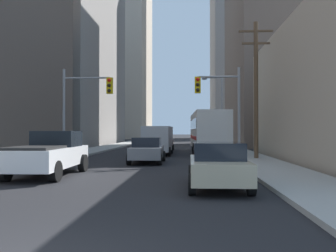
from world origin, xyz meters
TOP-DOWN VIEW (x-y plane):
  - sidewalk_left at (-6.59, 50.00)m, footprint 2.92×160.00m
  - sidewalk_right at (6.59, 50.00)m, footprint 2.92×160.00m
  - city_bus at (4.11, 26.31)m, footprint 2.89×11.58m
  - pickup_truck_white at (-3.39, 10.73)m, footprint 2.20×5.46m
  - cargo_van_silver at (0.08, 23.99)m, footprint 2.16×5.24m
  - sedan_beige at (3.49, 7.75)m, footprint 1.95×4.21m
  - sedan_grey at (0.05, 16.88)m, footprint 1.95×4.26m
  - sedan_maroon at (0.03, 30.03)m, footprint 1.95×4.20m
  - traffic_signal_near_left at (-4.33, 18.93)m, footprint 3.34×0.44m
  - traffic_signal_near_right at (4.52, 18.93)m, footprint 2.92×0.44m
  - utility_pole_right at (6.88, 19.30)m, footprint 2.20×0.28m
  - street_lamp_right at (5.51, 32.11)m, footprint 2.12×0.32m
  - building_left_mid_office at (-16.98, 45.99)m, footprint 16.05×26.18m
  - building_left_far_tower at (-15.80, 89.09)m, footprint 14.75×23.08m
  - building_right_mid_block at (15.41, 44.67)m, footprint 14.06×20.92m
  - building_right_far_highrise at (15.80, 89.19)m, footprint 14.46×22.14m

SIDE VIEW (x-z plane):
  - sidewalk_left at x=-6.59m, z-range 0.00..0.15m
  - sidewalk_right at x=6.59m, z-range 0.00..0.15m
  - sedan_beige at x=3.49m, z-range 0.01..1.53m
  - sedan_grey at x=0.05m, z-range 0.01..1.53m
  - sedan_maroon at x=0.03m, z-range 0.01..1.53m
  - pickup_truck_white at x=-3.39m, z-range -0.02..1.88m
  - cargo_van_silver at x=0.08m, z-range 0.16..2.42m
  - city_bus at x=4.11m, z-range 0.23..3.63m
  - traffic_signal_near_right at x=4.52m, z-range 1.00..7.00m
  - traffic_signal_near_left at x=-4.33m, z-range 1.02..7.02m
  - street_lamp_right at x=5.51m, z-range 0.76..8.26m
  - utility_pole_right at x=6.88m, z-range 0.27..9.28m
  - building_left_mid_office at x=-16.98m, z-range 0.00..25.84m
  - building_right_mid_block at x=15.41m, z-range 0.00..33.43m
  - building_right_far_highrise at x=15.80m, z-range 0.00..54.63m
  - building_left_far_tower at x=-15.80m, z-range 0.00..56.46m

